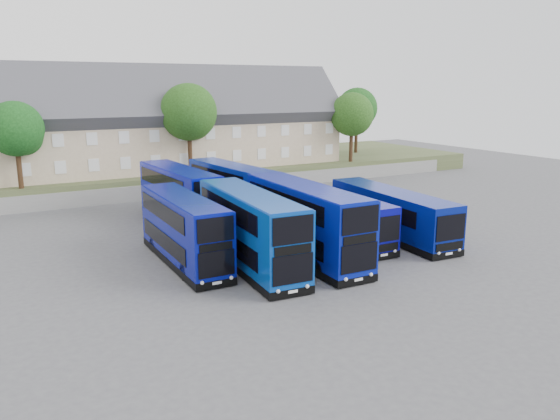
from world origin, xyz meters
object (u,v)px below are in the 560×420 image
(tree_west, at_px, (17,131))
(tree_east, at_px, (352,116))
(tree_mid, at_px, (190,114))
(coach_east_a, at_px, (332,216))
(dd_front_left, at_px, (184,231))
(dd_front_mid, at_px, (250,231))
(tree_far, at_px, (357,110))

(tree_west, distance_m, tree_east, 36.00)
(tree_mid, bearing_deg, coach_east_a, -82.48)
(coach_east_a, bearing_deg, tree_west, 133.79)
(dd_front_left, xyz_separation_m, tree_east, (28.54, 21.40, 5.32))
(dd_front_mid, height_order, coach_east_a, dd_front_mid)
(dd_front_left, xyz_separation_m, coach_east_a, (11.39, 0.36, -0.42))
(coach_east_a, height_order, tree_far, tree_far)
(tree_mid, height_order, tree_east, tree_mid)
(dd_front_left, height_order, tree_west, tree_west)
(dd_front_mid, bearing_deg, dd_front_left, 144.91)
(coach_east_a, relative_size, tree_east, 1.52)
(coach_east_a, height_order, tree_mid, tree_mid)
(dd_front_left, height_order, tree_east, tree_east)
(tree_mid, bearing_deg, dd_front_left, -111.31)
(tree_far, bearing_deg, tree_mid, -165.96)
(dd_front_mid, xyz_separation_m, tree_east, (25.25, 24.04, 5.12))
(dd_front_mid, relative_size, tree_west, 1.54)
(dd_front_left, xyz_separation_m, dd_front_mid, (3.29, -2.64, 0.19))
(dd_front_left, distance_m, tree_far, 45.07)
(dd_front_mid, bearing_deg, tree_east, 47.26)
(tree_mid, distance_m, tree_far, 26.80)
(tree_east, relative_size, tree_far, 0.94)
(dd_front_mid, bearing_deg, tree_west, 117.75)
(coach_east_a, height_order, tree_west, tree_west)
(tree_west, distance_m, tree_far, 42.58)
(tree_west, distance_m, tree_mid, 16.04)
(tree_mid, relative_size, tree_far, 1.06)
(dd_front_left, bearing_deg, tree_far, 39.96)
(dd_front_left, distance_m, tree_mid, 24.26)
(dd_front_mid, height_order, tree_west, tree_west)
(tree_east, distance_m, tree_far, 9.23)
(tree_far, bearing_deg, dd_front_left, -140.57)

